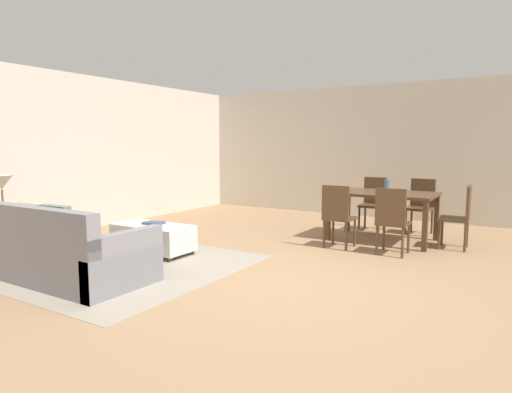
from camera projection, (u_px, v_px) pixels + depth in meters
The scene contains 16 objects.
ground_plane at pixel (280, 283), 4.86m from camera, with size 10.80×10.80×0.00m, color #9E7A56.
wall_back at pixel (401, 152), 8.93m from camera, with size 9.00×0.12×2.70m, color beige.
wall_left at pixel (59, 153), 7.48m from camera, with size 0.12×11.00×2.70m, color beige.
area_rug at pixel (115, 264), 5.63m from camera, with size 3.00×2.80×0.01m, color gray.
couch at pixel (62, 253), 4.99m from camera, with size 2.00×0.98×0.86m.
ottoman_table at pixel (153, 237), 6.16m from camera, with size 1.12×0.55×0.40m.
side_table at pixel (4, 226), 5.72m from camera, with size 0.40×0.40×0.58m.
table_lamp at pixel (2, 184), 5.66m from camera, with size 0.26×0.26×0.53m.
dining_table at pixel (383, 198), 6.96m from camera, with size 1.57×1.00×0.76m.
dining_chair_near_left at pixel (338, 213), 6.43m from camera, with size 0.40×0.40×0.92m.
dining_chair_near_right at pixel (392, 218), 6.01m from camera, with size 0.40×0.40×0.92m.
dining_chair_far_left at pixel (374, 200), 7.89m from camera, with size 0.41×0.41×0.92m.
dining_chair_far_right at pixel (421, 203), 7.53m from camera, with size 0.42×0.42×0.92m.
dining_chair_head_east at pixel (461, 213), 6.39m from camera, with size 0.42×0.42×0.92m.
vase_centerpiece at pixel (387, 186), 6.87m from camera, with size 0.08×0.08×0.20m, color slate.
book_on_ottoman at pixel (154, 223), 6.18m from camera, with size 0.26×0.20×0.03m, color #3F4C72.
Camera 1 is at (2.26, -4.16, 1.49)m, focal length 31.44 mm.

